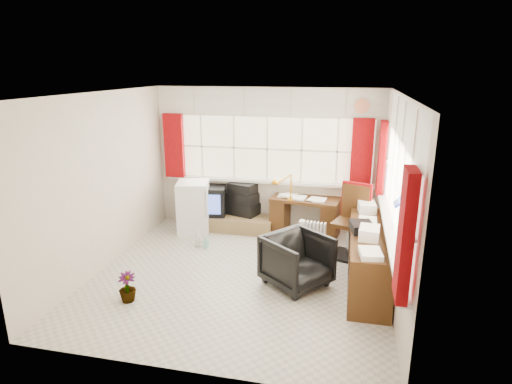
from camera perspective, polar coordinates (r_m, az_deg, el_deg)
ground at (r=6.11m, az=-2.19°, el=-11.17°), size 4.00×4.00×0.00m
room_walls at (r=5.58m, az=-2.35°, el=2.64°), size 4.00×4.00×4.00m
window_back at (r=7.55m, az=1.45°, el=1.94°), size 3.70×0.12×3.60m
window_right at (r=5.59m, az=17.42°, el=-4.04°), size 0.12×3.70×3.60m
curtains at (r=6.33m, az=7.96°, el=3.72°), size 3.83×3.83×1.15m
overhead_cabinets at (r=6.26m, az=8.80°, el=10.92°), size 3.98×3.98×0.48m
desk at (r=7.46m, az=6.58°, el=-2.94°), size 1.22×0.71×0.70m
desk_lamp at (r=7.14m, az=4.70°, el=1.34°), size 0.16×0.13×0.46m
task_chair at (r=6.71m, az=12.79°, el=-3.39°), size 0.61×0.63×1.14m
office_chair at (r=5.76m, az=5.50°, el=-9.11°), size 1.07×1.07×0.70m
radiator at (r=6.70m, az=7.69°, el=-6.61°), size 0.38×0.19×0.55m
credenza at (r=5.96m, az=14.75°, el=-8.26°), size 0.50×2.00×0.85m
file_tray at (r=5.77m, az=13.92°, el=-4.57°), size 0.34×0.40×0.12m
tv_bench at (r=7.71m, az=-2.94°, el=-4.16°), size 1.40×0.50×0.25m
crt_tv at (r=7.77m, az=-6.15°, el=-1.08°), size 0.65×0.62×0.52m
hifi_stack at (r=7.71m, az=-1.78°, el=-1.02°), size 0.64×0.51×0.58m
mini_fridge at (r=7.59m, az=-8.35°, el=-2.01°), size 0.64×0.64×0.91m
spray_bottle_a at (r=7.06m, az=-7.76°, el=-6.15°), size 0.13×0.13×0.27m
spray_bottle_b at (r=7.02m, az=-6.72°, el=-6.66°), size 0.08×0.08×0.18m
flower_vase at (r=5.67m, az=-16.81°, el=-12.05°), size 0.28×0.28×0.38m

